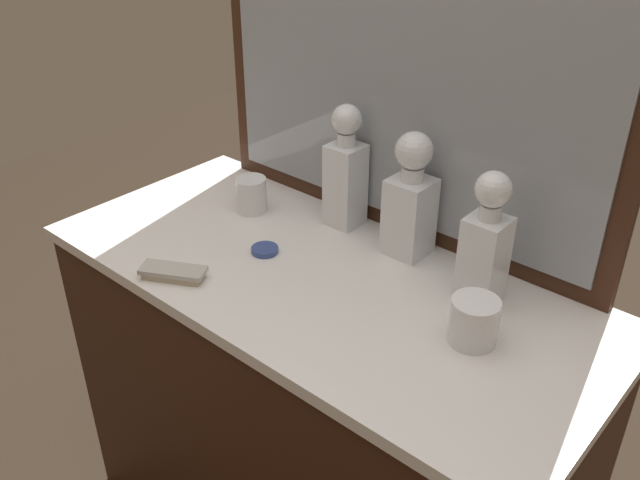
{
  "coord_description": "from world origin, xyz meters",
  "views": [
    {
      "loc": [
        0.8,
        -0.91,
        1.65
      ],
      "look_at": [
        0.0,
        0.0,
        0.94
      ],
      "focal_mm": 38.53,
      "sensor_mm": 36.0,
      "label": 1
    }
  ],
  "objects_px": {
    "crystal_tumbler_far_right": "(251,196)",
    "silver_brush_rear": "(173,273)",
    "crystal_decanter_left": "(345,177)",
    "crystal_tumbler_center": "(474,323)",
    "crystal_decanter_rear": "(485,251)",
    "porcelain_dish": "(265,250)",
    "crystal_decanter_far_right": "(410,206)"
  },
  "relations": [
    {
      "from": "crystal_tumbler_center",
      "to": "silver_brush_rear",
      "type": "relative_size",
      "value": 0.61
    },
    {
      "from": "crystal_decanter_rear",
      "to": "porcelain_dish",
      "type": "relative_size",
      "value": 4.6
    },
    {
      "from": "crystal_decanter_rear",
      "to": "crystal_tumbler_far_right",
      "type": "bearing_deg",
      "value": -176.83
    },
    {
      "from": "crystal_tumbler_center",
      "to": "porcelain_dish",
      "type": "bearing_deg",
      "value": -176.66
    },
    {
      "from": "crystal_decanter_left",
      "to": "crystal_decanter_far_right",
      "type": "distance_m",
      "value": 0.19
    },
    {
      "from": "crystal_decanter_rear",
      "to": "crystal_tumbler_center",
      "type": "bearing_deg",
      "value": -65.17
    },
    {
      "from": "crystal_decanter_rear",
      "to": "crystal_tumbler_far_right",
      "type": "xyz_separation_m",
      "value": [
        -0.61,
        -0.03,
        -0.07
      ]
    },
    {
      "from": "crystal_decanter_left",
      "to": "crystal_tumbler_far_right",
      "type": "height_order",
      "value": "crystal_decanter_left"
    },
    {
      "from": "crystal_decanter_rear",
      "to": "crystal_tumbler_center",
      "type": "relative_size",
      "value": 3.11
    },
    {
      "from": "crystal_decanter_rear",
      "to": "crystal_tumbler_far_right",
      "type": "height_order",
      "value": "crystal_decanter_rear"
    },
    {
      "from": "crystal_decanter_rear",
      "to": "silver_brush_rear",
      "type": "relative_size",
      "value": 1.91
    },
    {
      "from": "crystal_decanter_left",
      "to": "crystal_tumbler_far_right",
      "type": "xyz_separation_m",
      "value": [
        -0.21,
        -0.1,
        -0.08
      ]
    },
    {
      "from": "silver_brush_rear",
      "to": "porcelain_dish",
      "type": "distance_m",
      "value": 0.21
    },
    {
      "from": "crystal_decanter_far_right",
      "to": "crystal_tumbler_far_right",
      "type": "bearing_deg",
      "value": -167.23
    },
    {
      "from": "porcelain_dish",
      "to": "crystal_tumbler_far_right",
      "type": "bearing_deg",
      "value": 144.0
    },
    {
      "from": "silver_brush_rear",
      "to": "crystal_decanter_far_right",
      "type": "bearing_deg",
      "value": 53.26
    },
    {
      "from": "crystal_decanter_rear",
      "to": "crystal_decanter_far_right",
      "type": "xyz_separation_m",
      "value": [
        -0.21,
        0.06,
        0.0
      ]
    },
    {
      "from": "crystal_decanter_rear",
      "to": "crystal_tumbler_far_right",
      "type": "distance_m",
      "value": 0.62
    },
    {
      "from": "crystal_decanter_rear",
      "to": "crystal_decanter_left",
      "type": "xyz_separation_m",
      "value": [
        -0.4,
        0.07,
        0.01
      ]
    },
    {
      "from": "crystal_decanter_far_right",
      "to": "silver_brush_rear",
      "type": "bearing_deg",
      "value": -126.74
    },
    {
      "from": "crystal_decanter_left",
      "to": "crystal_tumbler_center",
      "type": "relative_size",
      "value": 3.3
    },
    {
      "from": "crystal_decanter_left",
      "to": "crystal_tumbler_center",
      "type": "xyz_separation_m",
      "value": [
        0.46,
        -0.19,
        -0.08
      ]
    },
    {
      "from": "crystal_tumbler_far_right",
      "to": "silver_brush_rear",
      "type": "distance_m",
      "value": 0.33
    },
    {
      "from": "crystal_decanter_rear",
      "to": "crystal_tumbler_center",
      "type": "xyz_separation_m",
      "value": [
        0.06,
        -0.12,
        -0.07
      ]
    },
    {
      "from": "crystal_tumbler_center",
      "to": "porcelain_dish",
      "type": "relative_size",
      "value": 1.48
    },
    {
      "from": "crystal_decanter_far_right",
      "to": "crystal_tumbler_center",
      "type": "bearing_deg",
      "value": -33.86
    },
    {
      "from": "silver_brush_rear",
      "to": "crystal_tumbler_center",
      "type": "bearing_deg",
      "value": 21.63
    },
    {
      "from": "crystal_tumbler_far_right",
      "to": "porcelain_dish",
      "type": "relative_size",
      "value": 1.43
    },
    {
      "from": "crystal_decanter_rear",
      "to": "crystal_decanter_far_right",
      "type": "height_order",
      "value": "crystal_decanter_far_right"
    },
    {
      "from": "crystal_tumbler_far_right",
      "to": "silver_brush_rear",
      "type": "bearing_deg",
      "value": -73.44
    },
    {
      "from": "crystal_tumbler_far_right",
      "to": "silver_brush_rear",
      "type": "xyz_separation_m",
      "value": [
        0.09,
        -0.32,
        -0.03
      ]
    },
    {
      "from": "crystal_decanter_left",
      "to": "silver_brush_rear",
      "type": "xyz_separation_m",
      "value": [
        -0.12,
        -0.42,
        -0.11
      ]
    }
  ]
}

